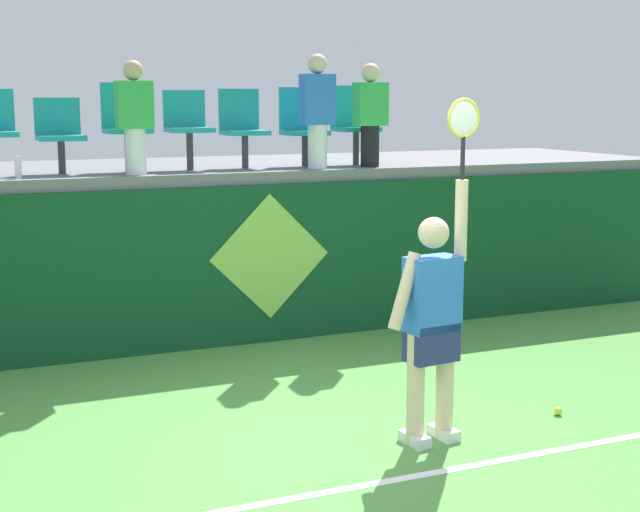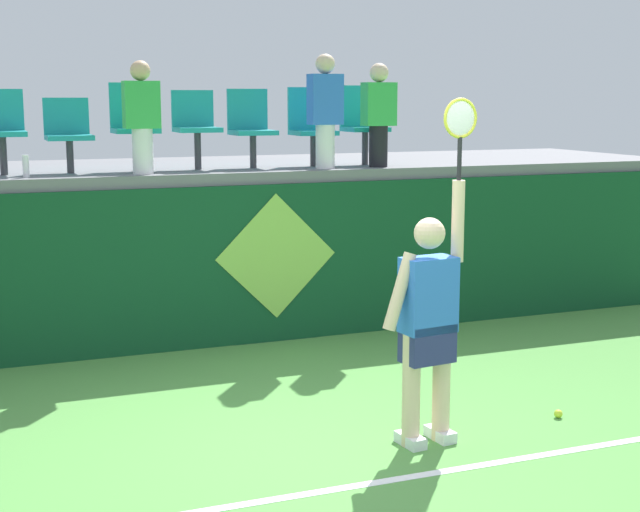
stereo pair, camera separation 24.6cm
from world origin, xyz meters
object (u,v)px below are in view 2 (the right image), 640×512
at_px(stadium_chair_4, 251,125).
at_px(tennis_ball, 558,414).
at_px(stadium_chair_5, 311,124).
at_px(spectator_2, 325,109).
at_px(stadium_chair_3, 196,124).
at_px(water_bottle, 26,166).
at_px(spectator_1, 379,113).
at_px(stadium_chair_6, 362,121).
at_px(tennis_player, 429,319).
at_px(stadium_chair_1, 68,131).
at_px(stadium_chair_2, 134,122).
at_px(spectator_0, 142,115).
at_px(stadium_chair_0, 1,127).

bearing_deg(stadium_chair_4, tennis_ball, -70.29).
distance_m(stadium_chair_5, spectator_2, 0.46).
bearing_deg(tennis_ball, stadium_chair_3, 117.46).
distance_m(water_bottle, spectator_1, 3.64).
bearing_deg(spectator_2, stadium_chair_4, 148.27).
relative_size(stadium_chair_3, spectator_2, 0.69).
distance_m(stadium_chair_6, spectator_1, 0.44).
bearing_deg(tennis_player, stadium_chair_1, 117.91).
height_order(water_bottle, spectator_1, spectator_1).
distance_m(stadium_chair_2, stadium_chair_6, 2.52).
bearing_deg(stadium_chair_6, stadium_chair_1, -179.83).
relative_size(water_bottle, spectator_0, 0.19).
xyz_separation_m(stadium_chair_1, spectator_1, (3.17, -0.42, 0.17)).
bearing_deg(tennis_ball, stadium_chair_0, 135.92).
xyz_separation_m(water_bottle, stadium_chair_3, (1.72, 0.43, 0.36)).
height_order(water_bottle, stadium_chair_4, stadium_chair_4).
xyz_separation_m(water_bottle, stadium_chair_5, (3.00, 0.44, 0.35)).
bearing_deg(stadium_chair_6, spectator_2, -145.32).
bearing_deg(stadium_chair_2, spectator_1, -9.56).
bearing_deg(water_bottle, tennis_ball, -41.93).
xyz_separation_m(stadium_chair_4, stadium_chair_5, (0.68, 0.00, 0.00)).
bearing_deg(spectator_1, stadium_chair_1, 172.53).
relative_size(tennis_player, stadium_chair_0, 3.02).
height_order(tennis_ball, spectator_1, spectator_1).
relative_size(tennis_ball, stadium_chair_6, 0.08).
relative_size(tennis_player, tennis_ball, 37.28).
bearing_deg(stadium_chair_5, water_bottle, -171.74).
bearing_deg(stadium_chair_0, water_bottle, -67.41).
relative_size(tennis_player, spectator_0, 2.27).
bearing_deg(water_bottle, stadium_chair_4, 10.56).
bearing_deg(tennis_player, spectator_2, 80.66).
height_order(stadium_chair_5, spectator_0, spectator_0).
height_order(water_bottle, stadium_chair_1, stadium_chair_1).
bearing_deg(tennis_player, stadium_chair_5, 81.69).
height_order(stadium_chair_3, stadium_chair_4, stadium_chair_4).
xyz_separation_m(stadium_chair_2, spectator_0, (0.00, -0.43, 0.08)).
height_order(spectator_1, spectator_2, spectator_2).
distance_m(stadium_chair_3, spectator_1, 1.94).
relative_size(stadium_chair_5, stadium_chair_6, 0.98).
distance_m(stadium_chair_3, stadium_chair_6, 1.89).
bearing_deg(tennis_player, stadium_chair_3, 100.81).
height_order(stadium_chair_2, spectator_2, spectator_2).
distance_m(tennis_player, stadium_chair_2, 4.23).
bearing_deg(stadium_chair_2, water_bottle, -158.31).
bearing_deg(spectator_2, stadium_chair_0, 172.52).
bearing_deg(stadium_chair_4, spectator_2, -31.73).
height_order(stadium_chair_1, stadium_chair_3, stadium_chair_3).
relative_size(stadium_chair_5, spectator_0, 0.78).
bearing_deg(spectator_2, spectator_0, -179.79).
relative_size(water_bottle, stadium_chair_6, 0.24).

